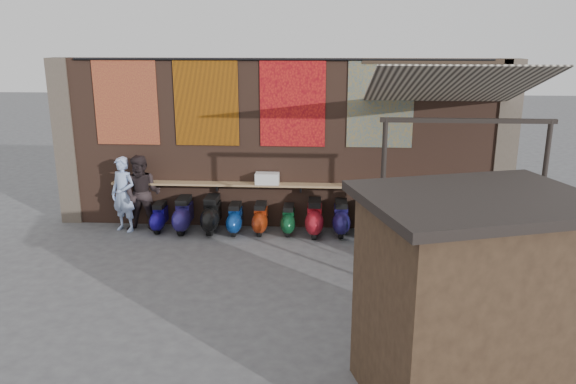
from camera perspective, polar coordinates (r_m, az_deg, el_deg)
The scene contains 36 objects.
ground at distance 11.38m, azimuth -1.81°, elevation -7.65°, with size 70.00×70.00×0.00m, color #474749.
brick_wall at distance 13.38m, azimuth -0.77°, elevation 4.86°, with size 10.00×0.40×4.00m, color brown.
pier_left at distance 14.73m, azimuth -21.46°, elevation 4.77°, with size 0.50×0.50×4.00m, color #4C4238.
pier_right at distance 13.98m, azimuth 21.06°, elevation 4.28°, with size 0.50×0.50×4.00m, color #4C4238.
eating_counter at distance 13.22m, azimuth -0.89°, elevation 0.73°, with size 8.00×0.32×0.05m, color #9E7A51.
shelf_box at distance 13.18m, azimuth -2.13°, elevation 1.38°, with size 0.56×0.29×0.27m, color white.
tapestry_redgold at distance 13.78m, azimuth -16.15°, elevation 8.77°, with size 1.50×0.02×2.00m, color maroon.
tapestry_sun at distance 13.26m, azimuth -8.30°, elevation 8.97°, with size 1.50×0.02×2.00m, color orange.
tapestry_orange at distance 12.99m, azimuth 0.47°, elevation 9.00°, with size 1.50×0.02×2.00m, color red.
tapestry_multi at distance 13.04m, azimuth 9.39°, elevation 8.82°, with size 1.50×0.02×2.00m, color #215179.
hang_rail at distance 12.93m, azimuth -0.89°, elevation 13.32°, with size 0.06×0.06×9.50m, color black.
scooter_stool_0 at distance 13.66m, azimuth -12.92°, elevation -2.52°, with size 0.32×0.71×0.67m, color #160B7D, non-canonical shape.
scooter_stool_1 at distance 13.46m, azimuth -10.56°, elevation -2.32°, with size 0.39×0.86×0.82m, color navy, non-canonical shape.
scooter_stool_2 at distance 13.34m, azimuth -7.75°, elevation -2.30°, with size 0.40×0.89×0.85m, color black, non-canonical shape.
scooter_stool_3 at distance 13.21m, azimuth -5.40°, elevation -2.73°, with size 0.33×0.74×0.71m, color navy, non-canonical shape.
scooter_stool_4 at distance 13.16m, azimuth -2.82°, elevation -2.73°, with size 0.34×0.75×0.72m, color #952A0D, non-canonical shape.
scooter_stool_5 at distance 13.12m, azimuth 0.05°, elevation -2.86°, with size 0.32×0.71×0.68m, color #0D4323, non-canonical shape.
scooter_stool_6 at distance 13.02m, azimuth 2.71°, elevation -2.66°, with size 0.39×0.87×0.83m, color #A71623, non-canonical shape.
scooter_stool_7 at distance 13.11m, azimuth 5.41°, elevation -2.67°, with size 0.38×0.84×0.80m, color #1B1550, non-canonical shape.
scooter_stool_8 at distance 13.15m, azimuth 8.16°, elevation -2.71°, with size 0.37×0.83×0.79m, color #0B5222, non-canonical shape.
scooter_stool_9 at distance 13.21m, azimuth 10.89°, elevation -2.75°, with size 0.38×0.83×0.79m, color black, non-canonical shape.
scooter_stool_10 at distance 13.24m, azimuth 13.22°, elevation -2.87°, with size 0.37×0.82×0.78m, color #196439, non-canonical shape.
diner_left at distance 13.74m, azimuth -16.38°, elevation -0.23°, with size 0.65×0.43×1.79m, color #A0B8E9.
diner_right at distance 13.59m, azimuth -14.56°, elevation -0.18°, with size 0.89×0.69×1.83m, color #2A2022.
shopper_navy at distance 11.83m, azimuth 16.96°, elevation -2.92°, with size 1.02×0.43×1.75m, color black.
shopper_grey at distance 11.51m, azimuth 13.31°, elevation -2.99°, with size 1.17×0.67×1.81m, color #4C4B50.
shopper_tan at distance 11.09m, azimuth 14.40°, elevation -4.05°, with size 0.84×0.54×1.71m, color #8D7359.
market_stall at distance 7.37m, azimuth 17.94°, elevation -10.91°, with size 2.38×1.79×2.58m, color black.
stall_roof at distance 6.90m, azimuth 18.86°, elevation -0.78°, with size 2.67×2.06×0.12m, color black.
stall_sign at distance 7.88m, azimuth 14.84°, elevation -4.33°, with size 1.20×0.04×0.50m, color gold.
stall_shelf at distance 8.24m, azimuth 14.39°, elevation -10.43°, with size 1.98×0.10×0.06m, color #473321.
awning_canvas at distance 11.61m, azimuth 16.24°, elevation 10.34°, with size 3.20×3.40×0.03m, color beige.
awning_ledger at distance 13.14m, azimuth 14.91°, elevation 12.73°, with size 3.30×0.08×0.12m, color #33261C.
awning_header at distance 10.21m, azimuth 17.80°, elevation 6.92°, with size 3.00×0.08×0.08m, color black.
awning_post_left at distance 10.29m, azimuth 9.51°, elevation -1.22°, with size 0.09×0.09×3.10m, color black.
awning_post_right at distance 10.94m, azimuth 24.26°, elevation -1.41°, with size 0.09×0.09×3.10m, color black.
Camera 1 is at (1.03, -10.41, 4.48)m, focal length 35.00 mm.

